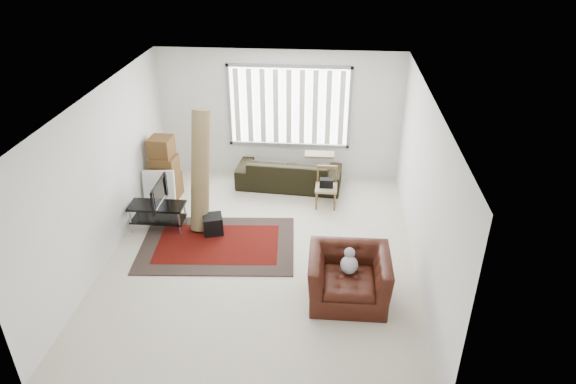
% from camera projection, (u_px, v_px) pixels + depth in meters
% --- Properties ---
extents(room, '(6.00, 6.02, 2.71)m').
position_uv_depth(room, '(266.00, 145.00, 8.19)').
color(room, beige).
rests_on(room, ground).
extents(persian_rug, '(2.73, 1.93, 0.02)m').
position_uv_depth(persian_rug, '(218.00, 244.00, 8.81)').
color(persian_rug, black).
rests_on(persian_rug, ground).
extents(tv_stand, '(0.98, 0.44, 0.49)m').
position_uv_depth(tv_stand, '(158.00, 211.00, 9.12)').
color(tv_stand, black).
rests_on(tv_stand, ground).
extents(tv, '(0.10, 0.79, 0.46)m').
position_uv_depth(tv, '(155.00, 193.00, 8.94)').
color(tv, black).
rests_on(tv, tv_stand).
extents(subwoofer, '(0.41, 0.41, 0.33)m').
position_uv_depth(subwoofer, '(213.00, 224.00, 9.05)').
color(subwoofer, black).
rests_on(subwoofer, persian_rug).
extents(moving_boxes, '(0.56, 0.52, 1.26)m').
position_uv_depth(moving_boxes, '(165.00, 170.00, 10.04)').
color(moving_boxes, brown).
rests_on(moving_boxes, ground).
extents(white_flatpack, '(0.61, 0.27, 0.75)m').
position_uv_depth(white_flatpack, '(159.00, 190.00, 9.78)').
color(white_flatpack, silver).
rests_on(white_flatpack, ground).
extents(rolled_rug, '(0.45, 0.84, 2.15)m').
position_uv_depth(rolled_rug, '(200.00, 171.00, 8.91)').
color(rolled_rug, brown).
rests_on(rolled_rug, ground).
extents(sofa, '(2.18, 1.06, 0.82)m').
position_uv_depth(sofa, '(289.00, 168.00, 10.52)').
color(sofa, black).
rests_on(sofa, ground).
extents(side_chair, '(0.42, 0.42, 0.77)m').
position_uv_depth(side_chair, '(326.00, 185.00, 9.82)').
color(side_chair, '#827455').
rests_on(side_chair, ground).
extents(armchair, '(1.17, 1.02, 0.87)m').
position_uv_depth(armchair, '(349.00, 274.00, 7.40)').
color(armchair, '#35120A').
rests_on(armchair, ground).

